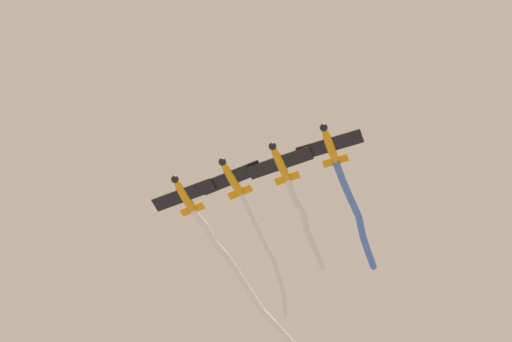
{
  "coord_description": "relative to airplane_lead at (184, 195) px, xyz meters",
  "views": [
    {
      "loc": [
        -43.95,
        40.5,
        2.72
      ],
      "look_at": [
        -5.75,
        4.27,
        85.04
      ],
      "focal_mm": 60.98,
      "sensor_mm": 36.0,
      "label": 1
    }
  ],
  "objects": [
    {
      "name": "smoke_trail_right_wing",
      "position": [
        -6.03,
        -13.86,
        0.87
      ],
      "size": [
        7.84,
        13.65,
        2.88
      ],
      "color": "white"
    },
    {
      "name": "airplane_right_wing",
      "position": [
        -10.67,
        -4.96,
        0.0
      ],
      "size": [
        7.49,
        5.81,
        1.88
      ],
      "rotation": [
        0.0,
        0.0,
        2.0
      ],
      "color": "orange"
    },
    {
      "name": "airplane_left_wing",
      "position": [
        -5.33,
        -2.48,
        0.3
      ],
      "size": [
        7.56,
        5.83,
        1.88
      ],
      "rotation": [
        0.0,
        0.0,
        1.94
      ],
      "color": "orange"
    },
    {
      "name": "smoke_trail_left_wing",
      "position": [
        0.38,
        -13.96,
        0.93
      ],
      "size": [
        11.01,
        17.9,
        2.19
      ],
      "color": "white"
    },
    {
      "name": "airplane_slot",
      "position": [
        -16.01,
        -7.45,
        0.3
      ],
      "size": [
        7.41,
        5.78,
        1.88
      ],
      "rotation": [
        0.0,
        0.0,
        2.04
      ],
      "color": "orange"
    },
    {
      "name": "smoke_trail_lead",
      "position": [
        5.78,
        -15.17,
        1.52
      ],
      "size": [
        9.82,
        26.5,
        3.87
      ],
      "color": "white"
    },
    {
      "name": "smoke_trail_slot",
      "position": [
        -11.1,
        -17.14,
        0.82
      ],
      "size": [
        8.41,
        15.35,
        1.95
      ],
      "color": "#4C75DB"
    },
    {
      "name": "airplane_lead",
      "position": [
        0.0,
        0.0,
        0.0
      ],
      "size": [
        7.52,
        5.82,
        1.88
      ],
      "rotation": [
        0.0,
        0.0,
        1.97
      ],
      "color": "orange"
    }
  ]
}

